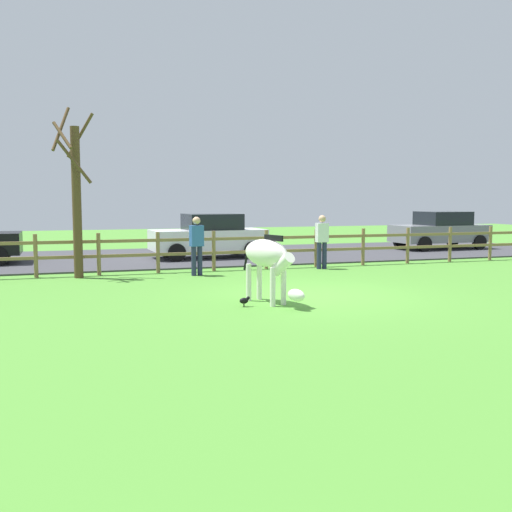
# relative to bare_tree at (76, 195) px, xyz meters

# --- Properties ---
(ground_plane) EXTENTS (60.00, 60.00, 0.00)m
(ground_plane) POSITION_rel_bare_tree_xyz_m (4.96, -4.61, -2.25)
(ground_plane) COLOR #47842D
(parking_asphalt) EXTENTS (28.00, 7.40, 0.05)m
(parking_asphalt) POSITION_rel_bare_tree_xyz_m (4.96, 4.69, -2.22)
(parking_asphalt) COLOR #38383D
(parking_asphalt) RESTS_ON ground_plane
(paddock_fence) EXTENTS (21.59, 0.11, 1.19)m
(paddock_fence) POSITION_rel_bare_tree_xyz_m (4.70, 0.39, -1.58)
(paddock_fence) COLOR olive
(paddock_fence) RESTS_ON ground_plane
(bare_tree) EXTENTS (1.14, 1.18, 4.62)m
(bare_tree) POSITION_rel_bare_tree_xyz_m (0.00, 0.00, 0.00)
(bare_tree) COLOR #513A23
(bare_tree) RESTS_ON ground_plane
(zebra) EXTENTS (0.92, 1.86, 1.41)m
(zebra) POSITION_rel_bare_tree_xyz_m (3.65, -5.24, -1.32)
(zebra) COLOR white
(zebra) RESTS_ON ground_plane
(crow_on_grass) EXTENTS (0.22, 0.10, 0.20)m
(crow_on_grass) POSITION_rel_bare_tree_xyz_m (3.07, -5.45, -2.12)
(crow_on_grass) COLOR black
(crow_on_grass) RESTS_ON ground_plane
(parked_car_white) EXTENTS (4.10, 2.09, 1.56)m
(parked_car_white) POSITION_rel_bare_tree_xyz_m (4.53, 3.79, -1.41)
(parked_car_white) COLOR white
(parked_car_white) RESTS_ON parking_asphalt
(parked_car_grey) EXTENTS (4.06, 2.00, 1.56)m
(parked_car_grey) POSITION_rel_bare_tree_xyz_m (14.60, 4.42, -1.41)
(parked_car_grey) COLOR slate
(parked_car_grey) RESTS_ON parking_asphalt
(visitor_left_of_tree) EXTENTS (0.36, 0.22, 1.64)m
(visitor_left_of_tree) POSITION_rel_bare_tree_xyz_m (7.14, -0.14, -1.34)
(visitor_left_of_tree) COLOR #232847
(visitor_left_of_tree) RESTS_ON ground_plane
(visitor_right_of_tree) EXTENTS (0.39, 0.28, 1.64)m
(visitor_right_of_tree) POSITION_rel_bare_tree_xyz_m (3.17, -0.50, -1.34)
(visitor_right_of_tree) COLOR #232847
(visitor_right_of_tree) RESTS_ON ground_plane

